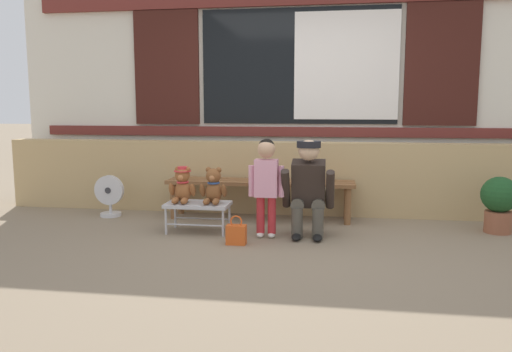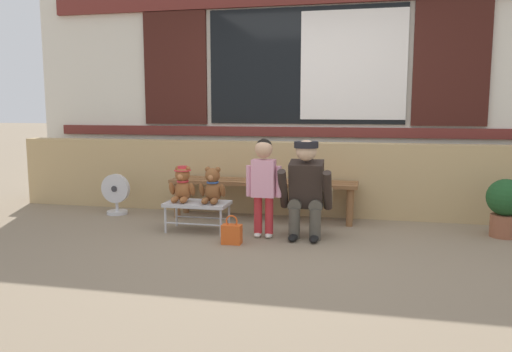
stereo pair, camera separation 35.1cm
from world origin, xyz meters
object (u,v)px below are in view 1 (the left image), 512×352
teddy_bear_with_hat (182,185)px  teddy_bear_plain (213,187)px  adult_crouching (309,188)px  child_standing (266,177)px  wooden_bench_long (260,186)px  floor_fan (110,196)px  potted_plant (499,201)px  small_display_bench (198,206)px  handbag_on_ground (236,234)px

teddy_bear_with_hat → teddy_bear_plain: size_ratio=1.00×
adult_crouching → child_standing: bearing=-167.8°
wooden_bench_long → floor_fan: (-1.73, -0.14, -0.13)m
child_standing → floor_fan: child_standing is taller
adult_crouching → potted_plant: 1.93m
small_display_bench → handbag_on_ground: 0.64m
adult_crouching → floor_fan: adult_crouching is taller
potted_plant → wooden_bench_long: bearing=174.1°
wooden_bench_long → handbag_on_ground: bearing=-93.3°
adult_crouching → potted_plant: size_ratio=1.67×
teddy_bear_with_hat → adult_crouching: bearing=-0.4°
teddy_bear_plain → adult_crouching: (0.96, -0.01, 0.02)m
small_display_bench → child_standing: bearing=-7.7°
teddy_bear_with_hat → handbag_on_ground: size_ratio=1.34×
child_standing → handbag_on_ground: 0.63m
handbag_on_ground → floor_fan: bearing=150.5°
child_standing → floor_fan: bearing=161.4°
wooden_bench_long → small_display_bench: bearing=-127.8°
wooden_bench_long → adult_crouching: 0.91m
small_display_bench → adult_crouching: adult_crouching is taller
floor_fan → wooden_bench_long: bearing=4.5°
teddy_bear_with_hat → child_standing: 0.88m
teddy_bear_plain → floor_fan: 1.48m
teddy_bear_plain → handbag_on_ground: 0.63m
wooden_bench_long → child_standing: size_ratio=2.19×
handbag_on_ground → potted_plant: (2.52, 0.83, 0.23)m
teddy_bear_plain → floor_fan: teddy_bear_plain is taller
wooden_bench_long → potted_plant: (2.46, -0.26, -0.05)m
small_display_bench → teddy_bear_plain: size_ratio=1.76×
potted_plant → handbag_on_ground: bearing=-161.8°
handbag_on_ground → floor_fan: size_ratio=0.57×
teddy_bear_plain → handbag_on_ground: bearing=-52.3°
handbag_on_ground → teddy_bear_plain: bearing=127.7°
teddy_bear_with_hat → handbag_on_ground: (0.63, -0.40, -0.38)m
adult_crouching → handbag_on_ground: adult_crouching is taller
adult_crouching → handbag_on_ground: size_ratio=3.49×
small_display_bench → child_standing: 0.78m
child_standing → potted_plant: (2.28, 0.53, -0.27)m
potted_plant → teddy_bear_plain: bearing=-171.4°
wooden_bench_long → small_display_bench: (-0.53, -0.69, -0.11)m
wooden_bench_long → handbag_on_ground: wooden_bench_long is taller
small_display_bench → floor_fan: (-1.20, 0.55, -0.03)m
wooden_bench_long → handbag_on_ground: (-0.06, -1.09, -0.28)m
small_display_bench → teddy_bear_plain: (0.16, 0.00, 0.20)m
child_standing → floor_fan: 2.05m
wooden_bench_long → floor_fan: 1.75m
teddy_bear_with_hat → floor_fan: bearing=152.3°
teddy_bear_plain → teddy_bear_with_hat: bearing=179.9°
wooden_bench_long → teddy_bear_plain: size_ratio=5.78×
teddy_bear_plain → adult_crouching: 0.96m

